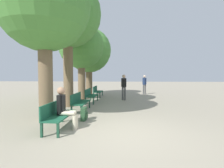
{
  "coord_description": "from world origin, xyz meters",
  "views": [
    {
      "loc": [
        0.04,
        -4.78,
        1.64
      ],
      "look_at": [
        -0.67,
        5.11,
        1.14
      ],
      "focal_mm": 28.0,
      "sensor_mm": 36.0,
      "label": 1
    }
  ],
  "objects": [
    {
      "name": "person_seated",
      "position": [
        -1.77,
        0.38,
        0.68
      ],
      "size": [
        0.62,
        0.35,
        1.29
      ],
      "color": "beige",
      "rests_on": "ground_plane"
    },
    {
      "name": "pedestrian_near",
      "position": [
        1.75,
        10.26,
        0.94
      ],
      "size": [
        0.33,
        0.29,
        1.65
      ],
      "color": "#4C4C4C",
      "rests_on": "ground_plane"
    },
    {
      "name": "bench_row_1",
      "position": [
        -2.01,
        2.97,
        0.47
      ],
      "size": [
        0.53,
        1.63,
        0.82
      ],
      "color": "#195138",
      "rests_on": "ground_plane"
    },
    {
      "name": "backpack",
      "position": [
        -1.42,
        1.4,
        0.23
      ],
      "size": [
        0.21,
        0.37,
        0.46
      ],
      "color": "#284C2D",
      "rests_on": "ground_plane"
    },
    {
      "name": "tree_row_1",
      "position": [
        -2.89,
        4.15,
        4.73
      ],
      "size": [
        3.46,
        3.46,
        6.52
      ],
      "color": "brown",
      "rests_on": "ground_plane"
    },
    {
      "name": "tree_row_2",
      "position": [
        -2.89,
        7.0,
        3.56
      ],
      "size": [
        3.05,
        3.05,
        5.14
      ],
      "color": "brown",
      "rests_on": "ground_plane"
    },
    {
      "name": "pedestrian_mid",
      "position": [
        -0.0,
        6.69,
        0.96
      ],
      "size": [
        0.34,
        0.23,
        1.68
      ],
      "color": "#4C4C4C",
      "rests_on": "ground_plane"
    },
    {
      "name": "bench_row_0",
      "position": [
        -2.01,
        0.37,
        0.47
      ],
      "size": [
        0.53,
        1.63,
        0.82
      ],
      "color": "#195138",
      "rests_on": "ground_plane"
    },
    {
      "name": "tree_row_3",
      "position": [
        -2.89,
        9.49,
        3.65
      ],
      "size": [
        3.64,
        3.64,
        5.51
      ],
      "color": "brown",
      "rests_on": "ground_plane"
    },
    {
      "name": "ground_plane",
      "position": [
        0.0,
        0.0,
        0.0
      ],
      "size": [
        80.0,
        80.0,
        0.0
      ],
      "primitive_type": "plane",
      "color": "gray"
    },
    {
      "name": "bench_row_2",
      "position": [
        -2.01,
        5.58,
        0.47
      ],
      "size": [
        0.53,
        1.63,
        0.82
      ],
      "color": "#195138",
      "rests_on": "ground_plane"
    },
    {
      "name": "bench_row_3",
      "position": [
        -2.01,
        8.18,
        0.47
      ],
      "size": [
        0.53,
        1.63,
        0.82
      ],
      "color": "#195138",
      "rests_on": "ground_plane"
    },
    {
      "name": "tree_row_0",
      "position": [
        -2.89,
        1.52,
        4.15
      ],
      "size": [
        3.38,
        3.38,
        5.9
      ],
      "color": "brown",
      "rests_on": "ground_plane"
    }
  ]
}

